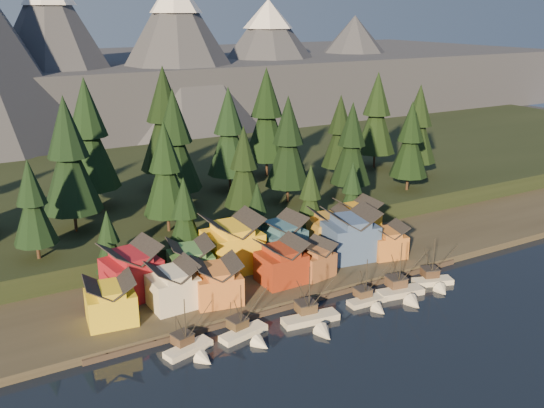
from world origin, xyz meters
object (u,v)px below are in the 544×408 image
boat_5 (404,286)px  house_back_0 (131,269)px  boat_1 (191,343)px  boat_3 (314,314)px  boat_6 (435,276)px  house_front_0 (110,299)px  boat_4 (370,296)px  house_front_1 (173,284)px  house_back_1 (191,262)px  boat_2 (247,328)px

boat_5 → house_back_0: house_back_0 is taller
boat_1 → boat_3: bearing=-19.2°
boat_6 → house_front_0: boat_6 is taller
boat_1 → boat_4: size_ratio=1.05×
boat_3 → house_front_1: 25.87m
boat_1 → house_front_0: size_ratio=1.14×
boat_6 → house_front_1: house_front_1 is taller
house_back_1 → house_front_0: bearing=-148.9°
boat_6 → house_front_0: size_ratio=1.19×
house_front_1 → house_back_1: house_back_1 is taller
boat_2 → boat_3: boat_3 is taller
house_back_1 → boat_6: bearing=-17.7°
boat_2 → house_back_1: house_back_1 is taller
boat_5 → house_back_0: size_ratio=1.11×
boat_6 → house_back_0: house_back_0 is taller
boat_2 → boat_3: 12.39m
boat_2 → house_back_0: (-12.62, 22.19, 5.00)m
boat_5 → house_front_0: bearing=172.9°
boat_3 → house_front_1: size_ratio=1.40×
boat_5 → house_front_1: 43.92m
house_back_0 → house_back_1: house_back_0 is taller
boat_3 → house_front_0: (-31.13, 16.09, 3.66)m
boat_1 → boat_4: 35.61m
boat_6 → house_back_1: size_ratio=1.15×
boat_3 → boat_5: boat_5 is taller
house_front_1 → house_back_0: (-5.11, 7.75, 1.05)m
house_front_0 → boat_6: bearing=-6.4°
house_back_1 → house_front_1: bearing=-123.4°
boat_2 → house_back_0: size_ratio=0.97×
boat_3 → house_front_0: size_ratio=1.30×
boat_5 → house_back_1: 41.47m
boat_5 → house_back_1: bearing=156.0°
house_front_0 → boat_5: bearing=-9.4°
boat_2 → boat_3: (12.25, -1.81, 0.14)m
boat_5 → boat_6: boat_5 is taller
boat_5 → house_back_1: (-34.36, 22.89, 3.90)m
boat_6 → boat_5: bearing=-156.9°
boat_1 → boat_4: (35.59, -0.97, -0.07)m
boat_4 → house_front_0: (-44.40, 15.16, 3.84)m
house_front_0 → boat_2: bearing=-29.7°
boat_4 → house_back_1: house_back_1 is taller
boat_1 → boat_6: size_ratio=0.96×
house_back_0 → house_back_1: 11.56m
house_front_1 → house_back_1: size_ratio=0.90×
boat_6 → house_back_0: (-54.86, 22.95, 4.80)m
boat_1 → boat_5: (43.32, -1.59, 0.34)m
boat_1 → boat_2: bearing=-14.8°
boat_6 → house_front_0: 63.05m
boat_4 → house_back_1: bearing=142.7°
boat_5 → house_front_0: boat_5 is taller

